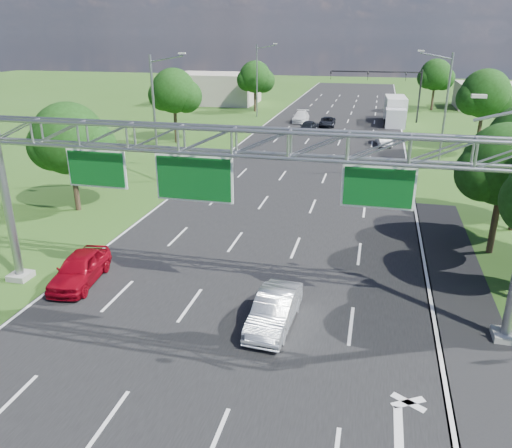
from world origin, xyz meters
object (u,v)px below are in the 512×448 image
(red_coupe, at_px, (80,269))
(silver_sedan, at_px, (274,310))
(sign_gantry, at_px, (236,156))
(traffic_signal, at_px, (394,83))
(box_truck, at_px, (395,111))

(red_coupe, distance_m, silver_sedan, 10.15)
(sign_gantry, relative_size, red_coupe, 5.27)
(traffic_signal, xyz_separation_m, silver_sedan, (-5.25, -54.20, -4.44))
(silver_sedan, bearing_deg, box_truck, 86.97)
(red_coupe, relative_size, box_truck, 0.49)
(traffic_signal, xyz_separation_m, box_truck, (0.52, -1.15, -3.52))
(traffic_signal, xyz_separation_m, red_coupe, (-15.28, -52.66, -4.41))
(traffic_signal, bearing_deg, box_truck, -65.57)
(red_coupe, bearing_deg, silver_sedan, -16.25)
(sign_gantry, bearing_deg, box_truck, 81.59)
(sign_gantry, height_order, traffic_signal, sign_gantry)
(silver_sedan, relative_size, box_truck, 0.48)
(sign_gantry, xyz_separation_m, traffic_signal, (7.15, 53.00, -1.72))
(silver_sedan, bearing_deg, traffic_signal, 87.64)
(sign_gantry, distance_m, red_coupe, 10.19)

